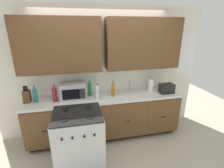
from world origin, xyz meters
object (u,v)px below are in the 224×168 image
Objects in this scene: toaster at (167,88)px; knife_block at (27,96)px; stove_range at (79,139)px; paper_towel_roll at (151,85)px; bottle_clear at (97,92)px; bottle_green at (90,88)px; bottle_teal at (35,95)px; bottle_red at (55,94)px; bottle_amber at (113,89)px; microwave at (73,91)px.

toaster is 2.67m from knife_block.
stove_range is 3.65× the size of paper_towel_roll.
bottle_clear is 0.95× the size of bottle_green.
bottle_teal is at bearing 177.80° from toaster.
knife_block is at bearing 170.64° from bottle_red.
bottle_red is at bearing -179.56° from bottle_amber.
knife_block is 1.56m from bottle_amber.
paper_towel_roll is 2.24m from bottle_teal.
knife_block reaches higher than toaster.
bottle_red reaches higher than knife_block.
toaster is 0.88× the size of bottle_green.
toaster is 0.90× the size of bottle_amber.
bottle_red reaches higher than bottle_clear.
bottle_amber is at bearing -2.61° from knife_block.
knife_block is 1.05× the size of bottle_teal.
stove_range is 0.91m from bottle_red.
bottle_red is (-0.33, -0.11, 0.01)m from microwave.
bottle_green is 1.07× the size of bottle_teal.
bottle_red is at bearing 178.65° from toaster.
paper_towel_roll is at bearing -1.84° from bottle_green.
microwave is 1.85× the size of paper_towel_roll.
bottle_red is (-1.08, -0.01, 0.00)m from bottle_amber.
bottle_amber is (0.75, -0.10, 0.01)m from microwave.
paper_towel_roll is (2.39, 0.02, 0.01)m from knife_block.
bottle_green is (0.31, 0.04, 0.01)m from microwave.
bottle_teal is (-0.33, 0.05, -0.01)m from bottle_red.
toaster is at bearing -2.20° from bottle_teal.
microwave is 1.86m from toaster.
stove_range is at bearing -163.64° from toaster.
knife_block is (-0.81, -0.03, -0.02)m from microwave.
knife_block is at bearing -179.43° from paper_towel_roll.
knife_block is 2.39m from paper_towel_roll.
paper_towel_roll is 0.82× the size of bottle_red.
knife_block is 0.49m from bottle_red.
toaster is at bearing 16.36° from stove_range.
bottle_teal is at bearing -13.06° from knife_block.
paper_towel_roll is 1.91m from bottle_red.
microwave is 0.46m from bottle_clear.
bottle_teal is at bearing -174.74° from microwave.
bottle_amber is 1.41m from bottle_teal.
stove_range is 1.95m from toaster.
stove_range is 1.11m from bottle_teal.
stove_range is at bearing -139.98° from bottle_amber.
bottle_green is 1.01× the size of bottle_amber.
bottle_teal reaches higher than stove_range.
microwave is at bearing 179.88° from paper_towel_roll.
stove_range is at bearing -155.90° from paper_towel_roll.
bottle_green reaches higher than bottle_clear.
bottle_red is at bearing -7.71° from bottle_teal.
bottle_clear is at bearing -5.62° from bottle_teal.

